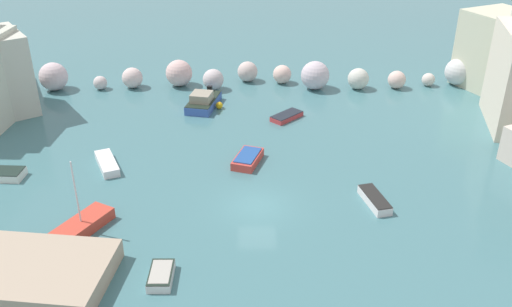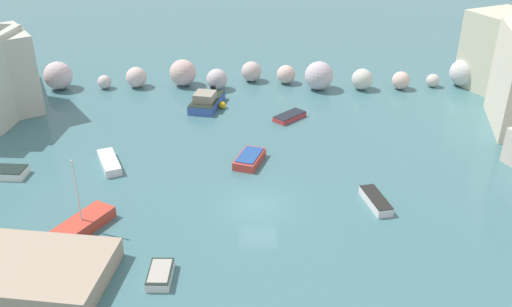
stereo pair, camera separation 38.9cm
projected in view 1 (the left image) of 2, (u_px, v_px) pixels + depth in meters
The scene contains 11 objects.
cove_water at pixel (257, 206), 35.53m from camera, with size 160.00×160.00×0.00m, color #43737A.
rock_breakwater at pixel (257, 75), 54.13m from camera, with size 42.48×4.70×2.77m.
stone_dock at pixel (15, 272), 28.89m from camera, with size 9.94×5.35×1.14m, color tan.
channel_buoy at pixel (219, 105), 49.65m from camera, with size 0.64×0.64×0.64m, color gold.
moored_boat_0 at pixel (203, 101), 49.80m from camera, with size 3.13×4.96×1.54m.
moored_boat_1 at pixel (82, 226), 32.92m from camera, with size 3.38×4.35×4.74m.
moored_boat_4 at pixel (248, 159), 40.54m from camera, with size 2.48×3.43×0.69m.
moored_boat_5 at pixel (161, 275), 29.06m from camera, with size 1.26×2.26×0.56m.
moored_boat_6 at pixel (107, 163), 39.99m from camera, with size 2.50×3.78×0.59m.
moored_boat_7 at pixel (375, 200), 35.63m from camera, with size 1.71×3.33×0.60m.
moored_boat_8 at pixel (287, 116), 47.70m from camera, with size 3.01×3.01×0.45m.
Camera 1 is at (-0.52, -29.92, 19.45)m, focal length 38.69 mm.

